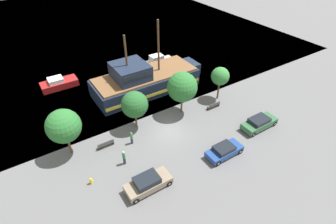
{
  "coord_description": "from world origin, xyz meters",
  "views": [
    {
      "loc": [
        -13.06,
        -20.16,
        20.95
      ],
      "look_at": [
        1.17,
        2.0,
        1.2
      ],
      "focal_mm": 28.0,
      "sensor_mm": 36.0,
      "label": 1
    }
  ],
  "objects_px": {
    "pedestrian_walking_near": "(132,138)",
    "moored_boat_dockside": "(158,61)",
    "bench_promenade_west": "(214,105)",
    "parked_car_curb_mid": "(259,123)",
    "fire_hydrant": "(91,181)",
    "moored_boat_outer": "(59,83)",
    "parked_car_curb_front": "(148,183)",
    "parked_car_curb_rear": "(224,151)",
    "pirate_ship": "(144,80)",
    "pedestrian_walking_far": "(124,157)",
    "bench_promenade_east": "(106,144)"
  },
  "relations": [
    {
      "from": "pirate_ship",
      "to": "moored_boat_dockside",
      "type": "relative_size",
      "value": 3.04
    },
    {
      "from": "parked_car_curb_mid",
      "to": "fire_hydrant",
      "type": "height_order",
      "value": "parked_car_curb_mid"
    },
    {
      "from": "parked_car_curb_mid",
      "to": "pedestrian_walking_near",
      "type": "bearing_deg",
      "value": 157.8
    },
    {
      "from": "pirate_ship",
      "to": "parked_car_curb_mid",
      "type": "distance_m",
      "value": 17.06
    },
    {
      "from": "moored_boat_dockside",
      "to": "pedestrian_walking_near",
      "type": "distance_m",
      "value": 20.07
    },
    {
      "from": "parked_car_curb_front",
      "to": "fire_hydrant",
      "type": "distance_m",
      "value": 5.61
    },
    {
      "from": "moored_boat_dockside",
      "to": "bench_promenade_west",
      "type": "bearing_deg",
      "value": -91.33
    },
    {
      "from": "parked_car_curb_front",
      "to": "pedestrian_walking_far",
      "type": "xyz_separation_m",
      "value": [
        -0.56,
        4.07,
        0.16
      ]
    },
    {
      "from": "parked_car_curb_front",
      "to": "parked_car_curb_mid",
      "type": "bearing_deg",
      "value": 1.99
    },
    {
      "from": "moored_boat_dockside",
      "to": "parked_car_curb_mid",
      "type": "height_order",
      "value": "moored_boat_dockside"
    },
    {
      "from": "pedestrian_walking_near",
      "to": "parked_car_curb_mid",
      "type": "bearing_deg",
      "value": -22.2
    },
    {
      "from": "fire_hydrant",
      "to": "moored_boat_dockside",
      "type": "bearing_deg",
      "value": 44.67
    },
    {
      "from": "moored_boat_outer",
      "to": "parked_car_curb_mid",
      "type": "relative_size",
      "value": 1.13
    },
    {
      "from": "pirate_ship",
      "to": "pedestrian_walking_near",
      "type": "bearing_deg",
      "value": -125.96
    },
    {
      "from": "parked_car_curb_rear",
      "to": "moored_boat_dockside",
      "type": "bearing_deg",
      "value": 77.05
    },
    {
      "from": "fire_hydrant",
      "to": "pedestrian_walking_near",
      "type": "bearing_deg",
      "value": 26.7
    },
    {
      "from": "fire_hydrant",
      "to": "pedestrian_walking_near",
      "type": "height_order",
      "value": "pedestrian_walking_near"
    },
    {
      "from": "pedestrian_walking_near",
      "to": "pedestrian_walking_far",
      "type": "height_order",
      "value": "pedestrian_walking_far"
    },
    {
      "from": "parked_car_curb_mid",
      "to": "parked_car_curb_rear",
      "type": "relative_size",
      "value": 1.13
    },
    {
      "from": "moored_boat_outer",
      "to": "bench_promenade_west",
      "type": "height_order",
      "value": "moored_boat_outer"
    },
    {
      "from": "parked_car_curb_front",
      "to": "bench_promenade_east",
      "type": "relative_size",
      "value": 2.4
    },
    {
      "from": "moored_boat_outer",
      "to": "pedestrian_walking_far",
      "type": "relative_size",
      "value": 2.98
    },
    {
      "from": "parked_car_curb_rear",
      "to": "pedestrian_walking_far",
      "type": "relative_size",
      "value": 2.34
    },
    {
      "from": "moored_boat_dockside",
      "to": "bench_promenade_west",
      "type": "xyz_separation_m",
      "value": [
        -0.35,
        -15.25,
        -0.22
      ]
    },
    {
      "from": "parked_car_curb_front",
      "to": "parked_car_curb_mid",
      "type": "distance_m",
      "value": 15.88
    },
    {
      "from": "pirate_ship",
      "to": "fire_hydrant",
      "type": "bearing_deg",
      "value": -135.79
    },
    {
      "from": "moored_boat_dockside",
      "to": "fire_hydrant",
      "type": "height_order",
      "value": "moored_boat_dockside"
    },
    {
      "from": "parked_car_curb_front",
      "to": "moored_boat_outer",
      "type": "bearing_deg",
      "value": 95.53
    },
    {
      "from": "fire_hydrant",
      "to": "pirate_ship",
      "type": "bearing_deg",
      "value": 44.21
    },
    {
      "from": "pirate_ship",
      "to": "pedestrian_walking_near",
      "type": "relative_size",
      "value": 10.09
    },
    {
      "from": "moored_boat_outer",
      "to": "pedestrian_walking_near",
      "type": "bearing_deg",
      "value": -77.64
    },
    {
      "from": "parked_car_curb_rear",
      "to": "fire_hydrant",
      "type": "xyz_separation_m",
      "value": [
        -13.46,
        4.12,
        -0.26
      ]
    },
    {
      "from": "pirate_ship",
      "to": "bench_promenade_west",
      "type": "xyz_separation_m",
      "value": [
        5.62,
        -9.15,
        -1.28
      ]
    },
    {
      "from": "moored_boat_outer",
      "to": "pedestrian_walking_far",
      "type": "distance_m",
      "value": 19.58
    },
    {
      "from": "parked_car_curb_rear",
      "to": "bench_promenade_east",
      "type": "xyz_separation_m",
      "value": [
        -10.33,
        8.11,
        -0.23
      ]
    },
    {
      "from": "bench_promenade_east",
      "to": "moored_boat_outer",
      "type": "bearing_deg",
      "value": 93.62
    },
    {
      "from": "parked_car_curb_rear",
      "to": "parked_car_curb_front",
      "type": "bearing_deg",
      "value": 175.9
    },
    {
      "from": "parked_car_curb_mid",
      "to": "pedestrian_walking_near",
      "type": "distance_m",
      "value": 15.55
    },
    {
      "from": "moored_boat_dockside",
      "to": "pedestrian_walking_near",
      "type": "height_order",
      "value": "moored_boat_dockside"
    },
    {
      "from": "pedestrian_walking_near",
      "to": "fire_hydrant",
      "type": "bearing_deg",
      "value": -153.3
    },
    {
      "from": "moored_boat_dockside",
      "to": "parked_car_curb_front",
      "type": "bearing_deg",
      "value": -123.05
    },
    {
      "from": "parked_car_curb_front",
      "to": "parked_car_curb_rear",
      "type": "xyz_separation_m",
      "value": [
        9.07,
        -0.65,
        -0.08
      ]
    },
    {
      "from": "pirate_ship",
      "to": "bench_promenade_east",
      "type": "distance_m",
      "value": 12.73
    },
    {
      "from": "parked_car_curb_front",
      "to": "bench_promenade_west",
      "type": "xyz_separation_m",
      "value": [
        13.9,
        6.65,
        -0.3
      ]
    },
    {
      "from": "pedestrian_walking_far",
      "to": "bench_promenade_east",
      "type": "bearing_deg",
      "value": 101.76
    },
    {
      "from": "parked_car_curb_mid",
      "to": "parked_car_curb_rear",
      "type": "xyz_separation_m",
      "value": [
        -6.8,
        -1.2,
        -0.05
      ]
    },
    {
      "from": "pirate_ship",
      "to": "pedestrian_walking_far",
      "type": "distance_m",
      "value": 14.71
    },
    {
      "from": "fire_hydrant",
      "to": "bench_promenade_east",
      "type": "xyz_separation_m",
      "value": [
        3.13,
        3.99,
        0.03
      ]
    },
    {
      "from": "pedestrian_walking_near",
      "to": "moored_boat_dockside",
      "type": "bearing_deg",
      "value": 50.46
    },
    {
      "from": "parked_car_curb_front",
      "to": "bench_promenade_west",
      "type": "relative_size",
      "value": 2.33
    }
  ]
}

